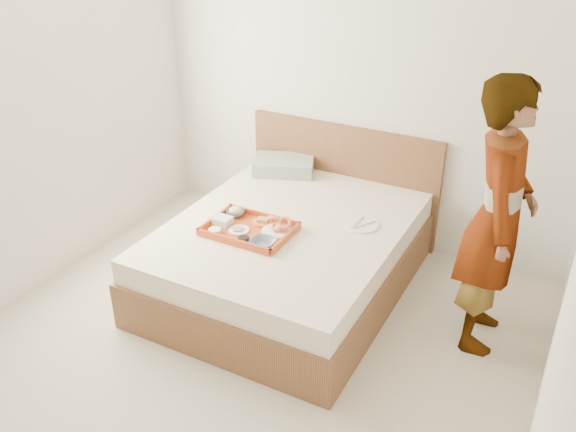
% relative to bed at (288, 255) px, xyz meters
% --- Properties ---
extents(ground, '(3.50, 4.00, 0.01)m').
position_rel_bed_xyz_m(ground, '(0.09, -1.00, -0.27)').
color(ground, beige).
rests_on(ground, ground).
extents(wall_back, '(3.50, 0.01, 2.60)m').
position_rel_bed_xyz_m(wall_back, '(0.09, 1.00, 1.04)').
color(wall_back, silver).
rests_on(wall_back, ground).
extents(wall_right, '(0.01, 4.00, 2.60)m').
position_rel_bed_xyz_m(wall_right, '(1.84, -1.00, 1.04)').
color(wall_right, silver).
rests_on(wall_right, ground).
extents(bed, '(1.65, 2.00, 0.53)m').
position_rel_bed_xyz_m(bed, '(0.00, 0.00, 0.00)').
color(bed, brown).
rests_on(bed, ground).
extents(headboard, '(1.65, 0.06, 0.95)m').
position_rel_bed_xyz_m(headboard, '(0.00, 0.97, 0.21)').
color(headboard, brown).
rests_on(headboard, ground).
extents(pillow, '(0.58, 0.49, 0.12)m').
position_rel_bed_xyz_m(pillow, '(-0.45, 0.77, 0.32)').
color(pillow, '#9FADA0').
rests_on(pillow, bed).
extents(tray, '(0.59, 0.43, 0.05)m').
position_rel_bed_xyz_m(tray, '(-0.18, -0.24, 0.29)').
color(tray, '#C6551F').
rests_on(tray, bed).
extents(prawn_plate, '(0.21, 0.21, 0.01)m').
position_rel_bed_xyz_m(prawn_plate, '(-0.00, -0.17, 0.29)').
color(prawn_plate, white).
rests_on(prawn_plate, tray).
extents(navy_bowl_big, '(0.17, 0.17, 0.04)m').
position_rel_bed_xyz_m(navy_bowl_big, '(0.01, -0.37, 0.30)').
color(navy_bowl_big, '#182744').
rests_on(navy_bowl_big, tray).
extents(sauce_dish, '(0.09, 0.09, 0.03)m').
position_rel_bed_xyz_m(sauce_dish, '(-0.13, -0.39, 0.30)').
color(sauce_dish, black).
rests_on(sauce_dish, tray).
extents(meat_plate, '(0.15, 0.15, 0.01)m').
position_rel_bed_xyz_m(meat_plate, '(-0.24, -0.28, 0.29)').
color(meat_plate, white).
rests_on(meat_plate, tray).
extents(bread_plate, '(0.14, 0.14, 0.01)m').
position_rel_bed_xyz_m(bread_plate, '(-0.16, -0.10, 0.29)').
color(bread_plate, orange).
rests_on(bread_plate, tray).
extents(salad_bowl, '(0.13, 0.13, 0.04)m').
position_rel_bed_xyz_m(salad_bowl, '(-0.38, -0.10, 0.30)').
color(salad_bowl, '#182744').
rests_on(salad_bowl, tray).
extents(plastic_tub, '(0.12, 0.10, 0.05)m').
position_rel_bed_xyz_m(plastic_tub, '(-0.39, -0.25, 0.31)').
color(plastic_tub, silver).
rests_on(plastic_tub, tray).
extents(cheese_round, '(0.09, 0.09, 0.03)m').
position_rel_bed_xyz_m(cheese_round, '(-0.37, -0.38, 0.30)').
color(cheese_round, white).
rests_on(cheese_round, tray).
extents(dinner_plate, '(0.31, 0.31, 0.01)m').
position_rel_bed_xyz_m(dinner_plate, '(0.47, 0.22, 0.27)').
color(dinner_plate, white).
rests_on(dinner_plate, bed).
extents(person, '(0.49, 0.69, 1.77)m').
position_rel_bed_xyz_m(person, '(1.38, 0.09, 0.62)').
color(person, white).
rests_on(person, ground).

